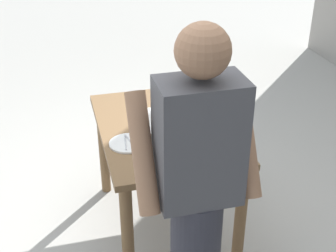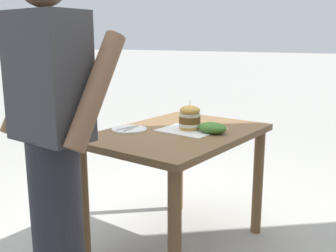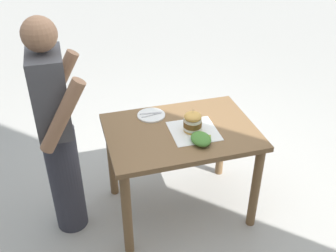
{
  "view_description": "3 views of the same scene",
  "coord_description": "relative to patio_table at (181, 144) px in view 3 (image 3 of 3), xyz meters",
  "views": [
    {
      "loc": [
        0.62,
        2.46,
        2.17
      ],
      "look_at": [
        0.0,
        0.1,
        0.83
      ],
      "focal_mm": 50.0,
      "sensor_mm": 36.0,
      "label": 1
    },
    {
      "loc": [
        -1.37,
        1.95,
        1.34
      ],
      "look_at": [
        0.0,
        0.1,
        0.83
      ],
      "focal_mm": 42.0,
      "sensor_mm": 36.0,
      "label": 2
    },
    {
      "loc": [
        -2.32,
        0.77,
        2.38
      ],
      "look_at": [
        0.0,
        0.1,
        0.83
      ],
      "focal_mm": 42.0,
      "sensor_mm": 36.0,
      "label": 3
    }
  ],
  "objects": [
    {
      "name": "side_plate_with_forks",
      "position": [
        0.25,
        0.16,
        0.14
      ],
      "size": [
        0.22,
        0.22,
        0.02
      ],
      "color": "white",
      "rests_on": "patio_table"
    },
    {
      "name": "sandwich",
      "position": [
        -0.04,
        -0.08,
        0.21
      ],
      "size": [
        0.14,
        0.14,
        0.19
      ],
      "color": "gold",
      "rests_on": "serving_paper"
    },
    {
      "name": "serving_paper",
      "position": [
        -0.05,
        -0.09,
        0.14
      ],
      "size": [
        0.35,
        0.35,
        0.0
      ],
      "primitive_type": "cube",
      "rotation": [
        0.0,
        0.0,
        -0.02
      ],
      "color": "white",
      "rests_on": "patio_table"
    },
    {
      "name": "pickle_spear",
      "position": [
        -0.15,
        -0.13,
        0.15
      ],
      "size": [
        0.05,
        0.08,
        0.02
      ],
      "primitive_type": "cylinder",
      "rotation": [
        0.0,
        1.57,
        1.19
      ],
      "color": "#8EA83D",
      "rests_on": "serving_paper"
    },
    {
      "name": "ground_plane",
      "position": [
        0.0,
        0.0,
        -0.65
      ],
      "size": [
        80.0,
        80.0,
        0.0
      ],
      "primitive_type": "plane",
      "color": "#ADAAA3"
    },
    {
      "name": "patio_table",
      "position": [
        0.0,
        0.0,
        0.0
      ],
      "size": [
        0.79,
        1.11,
        0.78
      ],
      "color": "brown",
      "rests_on": "ground"
    },
    {
      "name": "diner_across_table",
      "position": [
        0.07,
        0.88,
        0.24
      ],
      "size": [
        0.55,
        0.35,
        1.69
      ],
      "color": "#33333D",
      "rests_on": "ground"
    },
    {
      "name": "side_salad",
      "position": [
        -0.2,
        -0.08,
        0.17
      ],
      "size": [
        0.18,
        0.14,
        0.07
      ],
      "primitive_type": "ellipsoid",
      "color": "#477F33",
      "rests_on": "patio_table"
    }
  ]
}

